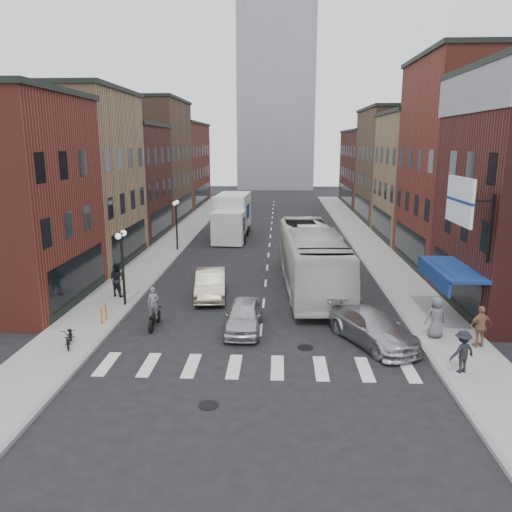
{
  "coord_description": "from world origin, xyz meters",
  "views": [
    {
      "loc": [
        0.81,
        -21.11,
        8.62
      ],
      "look_at": [
        -0.44,
        5.47,
        2.55
      ],
      "focal_mm": 35.0,
      "sensor_mm": 36.0,
      "label": 1
    }
  ],
  "objects": [
    {
      "name": "crosswalk_stripes",
      "position": [
        0.0,
        -3.0,
        0.0
      ],
      "size": [
        12.0,
        2.2,
        0.01
      ],
      "primitive_type": "cube",
      "color": "silver",
      "rests_on": "ground"
    },
    {
      "name": "ped_left_solo",
      "position": [
        -8.25,
        5.48,
        1.12
      ],
      "size": [
        1.09,
        0.88,
        1.95
      ],
      "primitive_type": "imported",
      "rotation": [
        0.0,
        0.0,
        2.72
      ],
      "color": "black",
      "rests_on": "sidewalk_left"
    },
    {
      "name": "bldg_right_far_a",
      "position": [
        14.99,
        35.0,
        6.15
      ],
      "size": [
        10.3,
        12.2,
        12.3
      ],
      "color": "brown",
      "rests_on": "ground"
    },
    {
      "name": "curb_right",
      "position": [
        7.0,
        22.0,
        0.0
      ],
      "size": [
        0.2,
        74.0,
        0.16
      ],
      "primitive_type": "cube",
      "color": "gray",
      "rests_on": "ground"
    },
    {
      "name": "ped_right_b",
      "position": [
        9.34,
        -0.89,
        1.05
      ],
      "size": [
        1.16,
        0.77,
        1.81
      ],
      "primitive_type": "imported",
      "rotation": [
        0.0,
        0.0,
        3.39
      ],
      "color": "#8B6147",
      "rests_on": "sidewalk_right"
    },
    {
      "name": "streetlamp_near",
      "position": [
        -7.4,
        4.0,
        2.91
      ],
      "size": [
        0.32,
        1.22,
        4.11
      ],
      "color": "black",
      "rests_on": "ground"
    },
    {
      "name": "bldg_left_mid_b",
      "position": [
        -14.99,
        24.0,
        5.15
      ],
      "size": [
        10.3,
        10.2,
        10.3
      ],
      "color": "#441A18",
      "rests_on": "ground"
    },
    {
      "name": "motorcycle_rider",
      "position": [
        -5.08,
        1.05,
        0.93
      ],
      "size": [
        0.55,
        1.96,
        2.0
      ],
      "rotation": [
        0.0,
        0.0,
        0.01
      ],
      "color": "black",
      "rests_on": "ground"
    },
    {
      "name": "curb_left",
      "position": [
        -7.0,
        22.0,
        0.0
      ],
      "size": [
        0.2,
        74.0,
        0.16
      ],
      "primitive_type": "cube",
      "color": "gray",
      "rests_on": "ground"
    },
    {
      "name": "sidewalk_right",
      "position": [
        8.5,
        22.0,
        0.07
      ],
      "size": [
        3.0,
        74.0,
        0.15
      ],
      "primitive_type": "cube",
      "color": "gray",
      "rests_on": "ground"
    },
    {
      "name": "awning_blue",
      "position": [
        8.93,
        2.5,
        2.63
      ],
      "size": [
        1.8,
        5.0,
        0.78
      ],
      "color": "navy",
      "rests_on": "ground"
    },
    {
      "name": "bldg_left_far_a",
      "position": [
        -14.99,
        35.0,
        6.65
      ],
      "size": [
        10.3,
        12.2,
        13.3
      ],
      "color": "brown",
      "rests_on": "ground"
    },
    {
      "name": "ped_right_a",
      "position": [
        7.73,
        -3.35,
        0.97
      ],
      "size": [
        1.18,
        0.9,
        1.64
      ],
      "primitive_type": "imported",
      "rotation": [
        0.0,
        0.0,
        3.55
      ],
      "color": "black",
      "rests_on": "sidewalk_right"
    },
    {
      "name": "distant_tower",
      "position": [
        0.0,
        78.0,
        25.0
      ],
      "size": [
        14.0,
        14.0,
        50.0
      ],
      "primitive_type": "cube",
      "color": "#9399A0",
      "rests_on": "ground"
    },
    {
      "name": "sedan_left_near",
      "position": [
        -0.8,
        0.93,
        0.7
      ],
      "size": [
        1.72,
        4.16,
        1.41
      ],
      "primitive_type": "imported",
      "rotation": [
        0.0,
        0.0,
        -0.01
      ],
      "color": "#BBBABF",
      "rests_on": "ground"
    },
    {
      "name": "box_truck",
      "position": [
        -3.51,
        24.06,
        1.94
      ],
      "size": [
        3.04,
        9.15,
        3.93
      ],
      "rotation": [
        0.0,
        0.0,
        -0.05
      ],
      "color": "silver",
      "rests_on": "ground"
    },
    {
      "name": "sedan_left_far",
      "position": [
        -3.06,
        6.0,
        0.78
      ],
      "size": [
        2.15,
        4.86,
        1.55
      ],
      "primitive_type": "imported",
      "rotation": [
        0.0,
        0.0,
        0.11
      ],
      "color": "beige",
      "rests_on": "ground"
    },
    {
      "name": "sidewalk_left",
      "position": [
        -8.5,
        22.0,
        0.07
      ],
      "size": [
        3.0,
        74.0,
        0.15
      ],
      "primitive_type": "cube",
      "color": "gray",
      "rests_on": "ground"
    },
    {
      "name": "streetlamp_far",
      "position": [
        -7.4,
        18.0,
        2.91
      ],
      "size": [
        0.32,
        1.22,
        4.11
      ],
      "color": "black",
      "rests_on": "ground"
    },
    {
      "name": "bldg_right_mid_a",
      "position": [
        15.0,
        14.0,
        7.15
      ],
      "size": [
        10.3,
        10.2,
        14.3
      ],
      "color": "maroon",
      "rests_on": "ground"
    },
    {
      "name": "billboard_sign",
      "position": [
        8.59,
        0.5,
        6.13
      ],
      "size": [
        1.52,
        3.0,
        3.7
      ],
      "color": "black",
      "rests_on": "ground"
    },
    {
      "name": "bldg_left_far_b",
      "position": [
        -14.99,
        49.0,
        5.65
      ],
      "size": [
        10.3,
        16.2,
        11.3
      ],
      "color": "maroon",
      "rests_on": "ground"
    },
    {
      "name": "parked_bicycle",
      "position": [
        -8.06,
        -1.6,
        0.58
      ],
      "size": [
        1.03,
        1.72,
        0.85
      ],
      "primitive_type": "imported",
      "rotation": [
        0.0,
        0.0,
        0.31
      ],
      "color": "black",
      "rests_on": "sidewalk_left"
    },
    {
      "name": "curb_car",
      "position": [
        4.96,
        -0.39,
        0.73
      ],
      "size": [
        3.99,
        5.39,
        1.45
      ],
      "primitive_type": "imported",
      "rotation": [
        0.0,
        0.0,
        0.44
      ],
      "color": "#AEAEB3",
      "rests_on": "ground"
    },
    {
      "name": "transit_bus",
      "position": [
        2.77,
        8.14,
        1.84
      ],
      "size": [
        3.84,
        13.35,
        3.68
      ],
      "primitive_type": "imported",
      "rotation": [
        0.0,
        0.0,
        0.06
      ],
      "color": "silver",
      "rests_on": "ground"
    },
    {
      "name": "ped_right_c",
      "position": [
        7.79,
        0.12,
        1.09
      ],
      "size": [
        1.0,
        0.73,
        1.88
      ],
      "primitive_type": "imported",
      "rotation": [
        0.0,
        0.0,
        3.3
      ],
      "color": "#575A5E",
      "rests_on": "sidewalk_right"
    },
    {
      "name": "bldg_left_mid_a",
      "position": [
        -14.99,
        14.0,
        6.15
      ],
      "size": [
        10.3,
        10.2,
        12.3
      ],
      "color": "#917150",
      "rests_on": "ground"
    },
    {
      "name": "ground",
      "position": [
        0.0,
        0.0,
        0.0
      ],
      "size": [
        160.0,
        160.0,
        0.0
      ],
      "primitive_type": "plane",
      "color": "black",
      "rests_on": "ground"
    },
    {
      "name": "bldg_right_far_b",
      "position": [
        14.99,
        49.0,
        5.15
      ],
      "size": [
        10.3,
        16.2,
        10.3
      ],
      "color": "#441A18",
      "rests_on": "ground"
    },
    {
      "name": "bldg_right_mid_b",
      "position": [
        14.99,
        24.0,
        5.65
      ],
      "size": [
        10.3,
        10.2,
        11.3
      ],
      "color": "#917150",
      "rests_on": "ground"
    },
    {
      "name": "bike_rack",
      "position": [
        -7.6,
        1.3,
        0.55
      ],
      "size": [
        0.08,
        0.68,
        0.8
      ],
      "color": "#D8590C",
      "rests_on": "sidewalk_left"
    }
  ]
}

